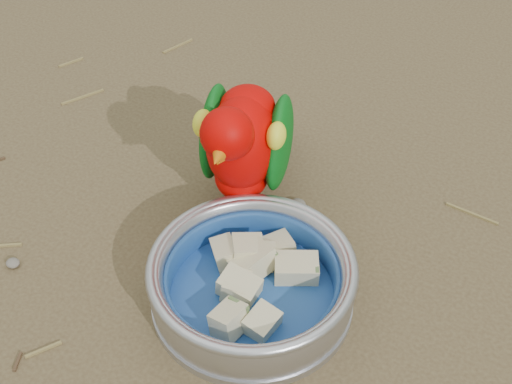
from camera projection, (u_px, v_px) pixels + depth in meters
The scene contains 6 objects.
ground at pixel (146, 290), 0.79m from camera, with size 60.00×60.00×0.00m, color brown.
food_bowl at pixel (252, 297), 0.77m from camera, with size 0.22×0.22×0.02m, color #B2B2BA.
bowl_wall at pixel (252, 279), 0.75m from camera, with size 0.22×0.22×0.04m, color #B2B2BA, non-canonical shape.
fruit_wedges at pixel (252, 283), 0.76m from camera, with size 0.13×0.13×0.03m, color beige, non-canonical shape.
lory_parrot at pixel (243, 153), 0.83m from camera, with size 0.11×0.22×0.18m, color #C60200, non-canonical shape.
ground_debris at pixel (115, 267), 0.81m from camera, with size 0.90×0.80×0.01m, color olive, non-canonical shape.
Camera 1 is at (0.36, -0.39, 0.61)m, focal length 50.00 mm.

